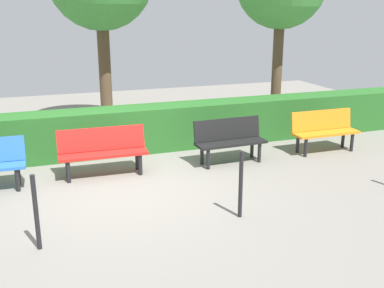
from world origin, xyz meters
name	(u,v)px	position (x,y,z in m)	size (l,w,h in m)	color
ground_plane	(122,187)	(0.00, 0.00, 0.00)	(18.52, 18.52, 0.00)	gray
bench_orange	(324,129)	(-4.43, -0.62, 0.48)	(1.44, 0.46, 0.86)	orange
bench_black	(230,139)	(-2.25, -0.61, 0.48)	(1.42, 0.51, 0.86)	black
bench_red	(103,149)	(0.19, -0.72, 0.48)	(1.58, 0.51, 0.86)	red
hedge_row	(151,128)	(-1.02, -1.96, 0.47)	(14.52, 0.73, 0.94)	#266023
railing_post_mid	(241,185)	(-1.40, 1.71, 0.50)	(0.06, 0.06, 1.00)	black
railing_post_far	(36,213)	(1.39, 1.71, 0.50)	(0.06, 0.06, 1.00)	black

